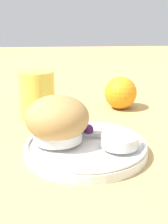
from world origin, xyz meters
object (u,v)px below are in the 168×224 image
Objects in this scene: butter_knife at (78,132)px; muffin at (57,120)px; juice_glass at (37,95)px; orange_fruit at (121,93)px.

muffin is at bearing -125.19° from butter_knife.
juice_glass is at bearing 135.58° from butter_knife.
juice_glass is at bearing -164.54° from orange_fruit.
muffin is at bearing -122.69° from orange_fruit.
butter_knife is at bearing -118.96° from orange_fruit.
muffin is 0.26m from orange_fruit.
orange_fruit reaches higher than butter_knife.
butter_knife is 0.17m from juice_glass.
juice_glass is (-0.08, 0.14, 0.03)m from butter_knife.
orange_fruit is 0.19m from juice_glass.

